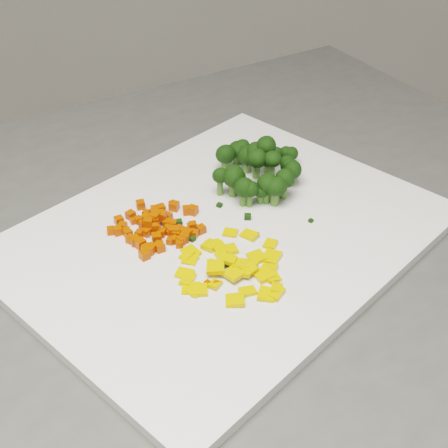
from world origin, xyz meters
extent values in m
cube|color=white|center=(-0.18, 0.57, 0.91)|extent=(0.61, 0.59, 0.01)
cube|color=#C23002|center=(-0.28, 0.58, 0.92)|extent=(0.01, 0.01, 0.01)
cube|color=#C23002|center=(-0.23, 0.57, 0.92)|extent=(0.01, 0.01, 0.01)
cube|color=#C23002|center=(-0.29, 0.58, 0.92)|extent=(0.01, 0.01, 0.01)
cube|color=#C23002|center=(-0.27, 0.60, 0.92)|extent=(0.02, 0.02, 0.01)
cube|color=#C23002|center=(-0.27, 0.62, 0.92)|extent=(0.01, 0.01, 0.01)
cube|color=#C23002|center=(-0.27, 0.58, 0.93)|extent=(0.01, 0.01, 0.01)
cube|color=#C23002|center=(-0.23, 0.63, 0.92)|extent=(0.01, 0.01, 0.01)
cube|color=#C23002|center=(-0.27, 0.63, 0.92)|extent=(0.01, 0.01, 0.01)
cube|color=#C23002|center=(-0.22, 0.58, 0.92)|extent=(0.01, 0.01, 0.01)
cube|color=#C23002|center=(-0.22, 0.57, 0.92)|extent=(0.01, 0.01, 0.01)
cube|color=#C23002|center=(-0.31, 0.59, 0.92)|extent=(0.01, 0.01, 0.01)
cube|color=#C23002|center=(-0.22, 0.61, 0.92)|extent=(0.01, 0.01, 0.01)
cube|color=#C23002|center=(-0.24, 0.58, 0.92)|extent=(0.01, 0.01, 0.01)
cube|color=#C23002|center=(-0.27, 0.59, 0.92)|extent=(0.01, 0.01, 0.01)
cube|color=#C23002|center=(-0.24, 0.59, 0.92)|extent=(0.01, 0.01, 0.01)
cube|color=#C23002|center=(-0.24, 0.59, 0.92)|extent=(0.01, 0.01, 0.01)
cube|color=#C23002|center=(-0.26, 0.58, 0.92)|extent=(0.01, 0.01, 0.01)
cube|color=#C23002|center=(-0.30, 0.61, 0.92)|extent=(0.01, 0.01, 0.01)
cube|color=#C23002|center=(-0.26, 0.62, 0.92)|extent=(0.01, 0.01, 0.01)
cube|color=#C23002|center=(-0.24, 0.56, 0.92)|extent=(0.01, 0.01, 0.01)
cube|color=#C23002|center=(-0.26, 0.56, 0.92)|extent=(0.01, 0.01, 0.01)
cube|color=#C23002|center=(-0.26, 0.58, 0.92)|extent=(0.01, 0.01, 0.01)
cube|color=#C23002|center=(-0.26, 0.58, 0.93)|extent=(0.01, 0.01, 0.01)
cube|color=#C23002|center=(-0.28, 0.56, 0.92)|extent=(0.01, 0.01, 0.01)
cube|color=#C23002|center=(-0.26, 0.59, 0.93)|extent=(0.01, 0.01, 0.01)
cube|color=#C23002|center=(-0.27, 0.59, 0.93)|extent=(0.01, 0.01, 0.01)
cube|color=#C23002|center=(-0.26, 0.55, 0.92)|extent=(0.01, 0.01, 0.01)
cube|color=#C23002|center=(-0.25, 0.57, 0.92)|extent=(0.01, 0.01, 0.01)
cube|color=#C23002|center=(-0.28, 0.61, 0.92)|extent=(0.01, 0.01, 0.01)
cube|color=#C23002|center=(-0.26, 0.59, 0.93)|extent=(0.01, 0.01, 0.01)
cube|color=#C23002|center=(-0.30, 0.59, 0.92)|extent=(0.01, 0.01, 0.01)
cube|color=#C23002|center=(-0.23, 0.55, 0.92)|extent=(0.01, 0.01, 0.01)
cube|color=#C23002|center=(-0.27, 0.59, 0.92)|extent=(0.01, 0.01, 0.01)
cube|color=#C23002|center=(-0.27, 0.54, 0.92)|extent=(0.01, 0.01, 0.01)
cube|color=#C23002|center=(-0.23, 0.56, 0.92)|extent=(0.01, 0.01, 0.01)
cube|color=#C23002|center=(-0.27, 0.55, 0.92)|extent=(0.01, 0.01, 0.01)
cube|color=#C23002|center=(-0.28, 0.56, 0.92)|extent=(0.01, 0.01, 0.01)
cube|color=#C23002|center=(-0.24, 0.57, 0.92)|extent=(0.01, 0.01, 0.01)
cube|color=#C23002|center=(-0.26, 0.61, 0.92)|extent=(0.01, 0.01, 0.01)
cube|color=#C23002|center=(-0.25, 0.62, 0.92)|extent=(0.01, 0.01, 0.01)
cube|color=#C23002|center=(-0.28, 0.60, 0.92)|extent=(0.01, 0.01, 0.01)
cube|color=#C23002|center=(-0.26, 0.55, 0.92)|extent=(0.01, 0.01, 0.01)
cube|color=#C23002|center=(-0.25, 0.60, 0.93)|extent=(0.01, 0.01, 0.01)
cube|color=#C23002|center=(-0.23, 0.57, 0.92)|extent=(0.01, 0.01, 0.01)
cube|color=#C23002|center=(-0.24, 0.57, 0.92)|extent=(0.01, 0.01, 0.01)
cube|color=#C23002|center=(-0.23, 0.56, 0.92)|extent=(0.01, 0.01, 0.01)
cube|color=#C23002|center=(-0.26, 0.61, 0.92)|extent=(0.01, 0.01, 0.01)
cube|color=#C23002|center=(-0.24, 0.60, 0.92)|extent=(0.01, 0.01, 0.01)
cube|color=#C23002|center=(-0.21, 0.61, 0.92)|extent=(0.01, 0.01, 0.01)
cube|color=#C23002|center=(-0.24, 0.56, 0.92)|extent=(0.01, 0.01, 0.01)
cube|color=#C23002|center=(-0.27, 0.58, 0.92)|extent=(0.01, 0.01, 0.01)
cube|color=#C23002|center=(-0.26, 0.59, 0.92)|extent=(0.01, 0.01, 0.01)
cube|color=#C23002|center=(-0.28, 0.60, 0.92)|extent=(0.01, 0.01, 0.01)
cube|color=#C23002|center=(-0.30, 0.59, 0.92)|extent=(0.01, 0.01, 0.01)
cube|color=#C23002|center=(-0.23, 0.63, 0.92)|extent=(0.01, 0.01, 0.01)
cube|color=#C23002|center=(-0.21, 0.56, 0.92)|extent=(0.01, 0.01, 0.01)
cube|color=#C23002|center=(-0.22, 0.56, 0.92)|extent=(0.01, 0.01, 0.01)
cube|color=#C23002|center=(-0.23, 0.62, 0.92)|extent=(0.01, 0.01, 0.01)
cube|color=#C23002|center=(-0.25, 0.62, 0.92)|extent=(0.01, 0.01, 0.01)
cube|color=#C23002|center=(-0.24, 0.57, 0.92)|extent=(0.01, 0.01, 0.01)
cube|color=#C23002|center=(-0.27, 0.58, 0.92)|extent=(0.01, 0.01, 0.01)
cube|color=#C23002|center=(-0.27, 0.62, 0.92)|extent=(0.01, 0.01, 0.01)
cube|color=#C23002|center=(-0.23, 0.56, 0.92)|extent=(0.01, 0.01, 0.01)
cube|color=#C23002|center=(-0.27, 0.55, 0.92)|extent=(0.01, 0.01, 0.01)
cube|color=#C23002|center=(-0.27, 0.54, 0.92)|extent=(0.01, 0.01, 0.01)
cube|color=#C23002|center=(-0.21, 0.57, 0.92)|extent=(0.01, 0.01, 0.01)
cube|color=#C23002|center=(-0.29, 0.57, 0.92)|extent=(0.01, 0.01, 0.01)
cube|color=#C23002|center=(-0.21, 0.58, 0.92)|extent=(0.01, 0.01, 0.01)
cube|color=#C23002|center=(-0.29, 0.58, 0.92)|extent=(0.01, 0.01, 0.01)
cube|color=#C23002|center=(-0.26, 0.61, 0.92)|extent=(0.01, 0.01, 0.01)
cube|color=#C23002|center=(-0.23, 0.55, 0.92)|extent=(0.01, 0.01, 0.01)
cube|color=#C23002|center=(-0.26, 0.59, 0.93)|extent=(0.01, 0.01, 0.01)
cube|color=#F1AE0C|center=(-0.15, 0.55, 0.92)|extent=(0.02, 0.02, 0.01)
cube|color=#F1AE0C|center=(-0.22, 0.54, 0.91)|extent=(0.02, 0.03, 0.00)
cube|color=#F1AE0C|center=(-0.19, 0.45, 0.92)|extent=(0.02, 0.02, 0.01)
cube|color=#F1AE0C|center=(-0.13, 0.53, 0.91)|extent=(0.02, 0.02, 0.00)
cube|color=#F1AE0C|center=(-0.16, 0.45, 0.91)|extent=(0.02, 0.02, 0.01)
cube|color=#F1AE0C|center=(-0.18, 0.53, 0.92)|extent=(0.01, 0.02, 0.01)
cube|color=#F1AE0C|center=(-0.20, 0.54, 0.92)|extent=(0.02, 0.03, 0.01)
cube|color=#F1AE0C|center=(-0.23, 0.52, 0.91)|extent=(0.02, 0.02, 0.01)
cube|color=#F1AE0C|center=(-0.16, 0.49, 0.92)|extent=(0.02, 0.02, 0.01)
cube|color=#F1AE0C|center=(-0.23, 0.47, 0.91)|extent=(0.02, 0.02, 0.01)
cube|color=#F1AE0C|center=(-0.18, 0.51, 0.92)|extent=(0.02, 0.02, 0.01)
cube|color=#F1AE0C|center=(-0.23, 0.53, 0.91)|extent=(0.02, 0.02, 0.00)
cube|color=#F1AE0C|center=(-0.14, 0.46, 0.92)|extent=(0.02, 0.02, 0.01)
cube|color=#F1AE0C|center=(-0.14, 0.48, 0.92)|extent=(0.02, 0.02, 0.01)
cube|color=#F1AE0C|center=(-0.23, 0.53, 0.92)|extent=(0.02, 0.02, 0.01)
cube|color=#F1AE0C|center=(-0.14, 0.49, 0.91)|extent=(0.02, 0.02, 0.01)
cube|color=#F1AE0C|center=(-0.17, 0.46, 0.91)|extent=(0.02, 0.02, 0.01)
cube|color=#F1AE0C|center=(-0.20, 0.50, 0.92)|extent=(0.02, 0.02, 0.01)
cube|color=#F1AE0C|center=(-0.15, 0.45, 0.92)|extent=(0.02, 0.02, 0.01)
cube|color=#F1AE0C|center=(-0.14, 0.51, 0.91)|extent=(0.03, 0.03, 0.01)
cube|color=#F1AE0C|center=(-0.21, 0.48, 0.92)|extent=(0.02, 0.02, 0.01)
cube|color=#F1AE0C|center=(-0.23, 0.50, 0.92)|extent=(0.02, 0.02, 0.01)
cube|color=#F1AE0C|center=(-0.20, 0.55, 0.91)|extent=(0.02, 0.01, 0.00)
cube|color=#F1AE0C|center=(-0.15, 0.48, 0.92)|extent=(0.02, 0.02, 0.01)
cube|color=#F1AE0C|center=(-0.19, 0.52, 0.92)|extent=(0.02, 0.02, 0.01)
cube|color=#F1AE0C|center=(-0.15, 0.51, 0.92)|extent=(0.02, 0.02, 0.01)
cube|color=#F1AE0C|center=(-0.23, 0.49, 0.92)|extent=(0.02, 0.02, 0.01)
cube|color=#F1AE0C|center=(-0.17, 0.50, 0.92)|extent=(0.02, 0.02, 0.01)
cube|color=#F1AE0C|center=(-0.18, 0.48, 0.92)|extent=(0.03, 0.03, 0.01)
cube|color=#F1AE0C|center=(-0.17, 0.49, 0.92)|extent=(0.02, 0.02, 0.01)
cube|color=#F1AE0C|center=(-0.19, 0.54, 0.92)|extent=(0.02, 0.02, 0.01)
cube|color=#F1AE0C|center=(-0.16, 0.45, 0.92)|extent=(0.02, 0.02, 0.01)
cube|color=#F1AE0C|center=(-0.17, 0.48, 0.92)|extent=(0.02, 0.02, 0.01)
cube|color=#F1AE0C|center=(-0.18, 0.53, 0.91)|extent=(0.02, 0.02, 0.01)
cube|color=#F1AE0C|center=(-0.22, 0.47, 0.92)|extent=(0.02, 0.02, 0.01)
cube|color=#F1AE0C|center=(-0.17, 0.56, 0.91)|extent=(0.02, 0.02, 0.00)
cube|color=#F1AE0C|center=(-0.23, 0.47, 0.92)|extent=(0.02, 0.02, 0.01)
cube|color=black|center=(-0.15, 0.59, 0.92)|extent=(0.01, 0.01, 0.01)
cube|color=black|center=(-0.07, 0.57, 0.91)|extent=(0.01, 0.01, 0.00)
cube|color=#C23002|center=(-0.14, 0.51, 0.91)|extent=(0.01, 0.01, 0.00)
cube|color=#C23002|center=(-0.20, 0.48, 0.92)|extent=(0.01, 0.01, 0.00)
cube|color=black|center=(-0.22, 0.56, 0.92)|extent=(0.01, 0.01, 0.00)
cube|color=black|center=(-0.23, 0.59, 0.92)|extent=(0.01, 0.01, 0.01)
cube|color=#C23002|center=(-0.21, 0.48, 0.91)|extent=(0.01, 0.01, 0.00)
cube|color=#C23002|center=(-0.13, 0.67, 0.91)|extent=(0.01, 0.01, 0.00)
cube|color=black|center=(-0.17, 0.62, 0.92)|extent=(0.01, 0.01, 0.00)
cube|color=black|center=(-0.19, 0.51, 0.92)|extent=(0.01, 0.01, 0.01)
cube|color=black|center=(-0.26, 0.55, 0.92)|extent=(0.01, 0.01, 0.00)
cube|color=#F1AE0C|center=(-0.20, 0.51, 0.92)|extent=(0.01, 0.01, 0.01)
camera|label=1|loc=(-0.29, 0.00, 1.36)|focal=50.00mm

